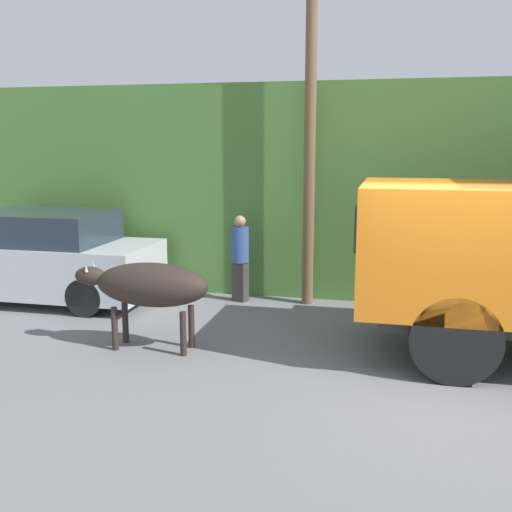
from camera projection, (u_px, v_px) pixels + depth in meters
ground_plane at (452, 387)px, 7.25m from camera, size 60.00×60.00×0.00m
hillside_embankment at (431, 184)px, 13.28m from camera, size 32.00×5.90×3.99m
building_backdrop at (283, 210)px, 12.75m from camera, size 4.81×2.70×2.94m
brown_cow at (149, 286)px, 8.43m from camera, size 2.01×0.63×1.26m
parked_suv at (42, 258)px, 11.10m from camera, size 4.27×1.84×1.66m
pedestrian_on_hill at (240, 254)px, 11.01m from camera, size 0.42×0.42×1.60m
utility_pole at (310, 121)px, 10.39m from camera, size 0.90×0.20×6.31m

